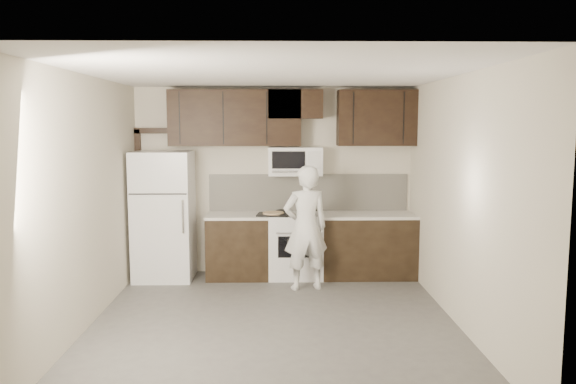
{
  "coord_description": "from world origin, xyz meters",
  "views": [
    {
      "loc": [
        0.03,
        -5.91,
        2.18
      ],
      "look_at": [
        0.17,
        0.9,
        1.35
      ],
      "focal_mm": 35.0,
      "sensor_mm": 36.0,
      "label": 1
    }
  ],
  "objects_px": {
    "refrigerator": "(164,216)",
    "person": "(306,228)",
    "stove": "(295,245)",
    "microwave": "(295,161)"
  },
  "relations": [
    {
      "from": "refrigerator",
      "to": "person",
      "type": "relative_size",
      "value": 1.09
    },
    {
      "from": "stove",
      "to": "microwave",
      "type": "xyz_separation_m",
      "value": [
        -0.0,
        0.12,
        1.19
      ]
    },
    {
      "from": "stove",
      "to": "person",
      "type": "height_order",
      "value": "person"
    },
    {
      "from": "refrigerator",
      "to": "stove",
      "type": "bearing_deg",
      "value": 1.51
    },
    {
      "from": "microwave",
      "to": "person",
      "type": "height_order",
      "value": "microwave"
    },
    {
      "from": "refrigerator",
      "to": "person",
      "type": "xyz_separation_m",
      "value": [
        1.96,
        -0.56,
        -0.08
      ]
    },
    {
      "from": "stove",
      "to": "person",
      "type": "relative_size",
      "value": 0.57
    },
    {
      "from": "microwave",
      "to": "refrigerator",
      "type": "relative_size",
      "value": 0.42
    },
    {
      "from": "microwave",
      "to": "person",
      "type": "bearing_deg",
      "value": -81.1
    },
    {
      "from": "stove",
      "to": "refrigerator",
      "type": "xyz_separation_m",
      "value": [
        -1.85,
        -0.05,
        0.44
      ]
    }
  ]
}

